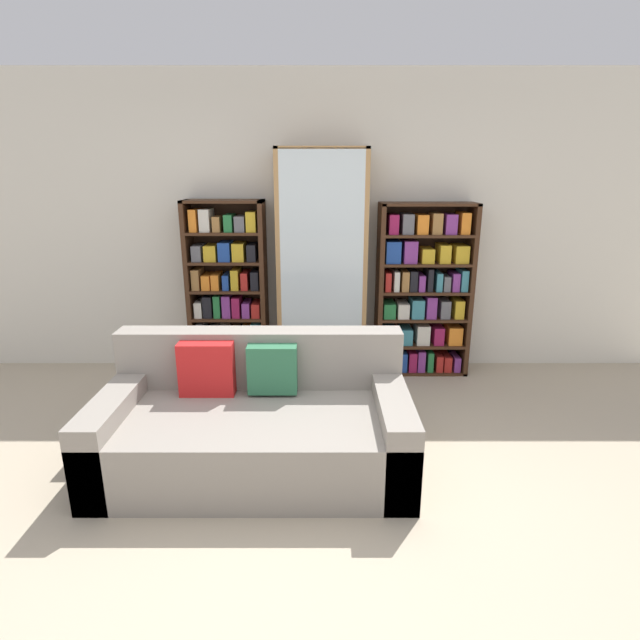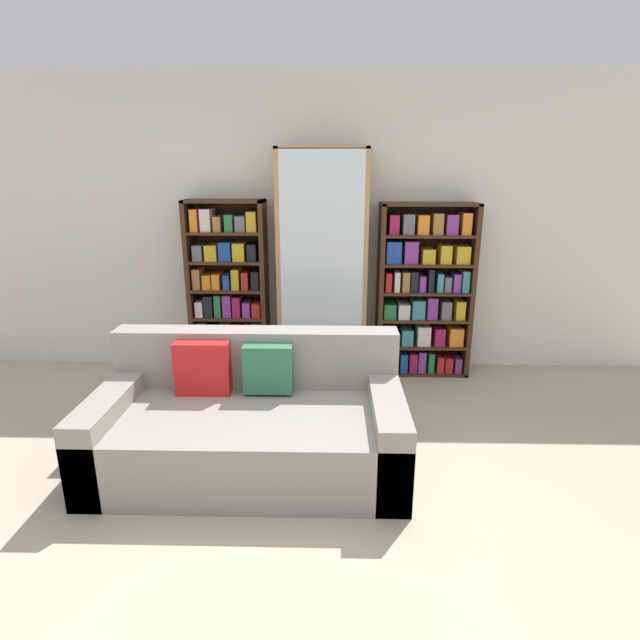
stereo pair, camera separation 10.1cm
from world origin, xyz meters
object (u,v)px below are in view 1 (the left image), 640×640
Objects in this scene: bookshelf_right at (421,292)px; display_cabinet at (320,266)px; bookshelf_left at (226,292)px; wine_bottle at (361,383)px; couch at (254,425)px.

display_cabinet is at bearing -179.06° from bookshelf_right.
bookshelf_left is at bearing 178.98° from display_cabinet.
wine_bottle is at bearing -61.10° from display_cabinet.
bookshelf_left is 4.58× the size of wine_bottle.
wine_bottle is at bearing -132.80° from bookshelf_right.
bookshelf_left reaches higher than couch.
wine_bottle is (1.21, -0.64, -0.63)m from bookshelf_left.
display_cabinet reaches higher than bookshelf_left.
couch is at bearing -74.75° from bookshelf_left.
display_cabinet is at bearing -1.02° from bookshelf_left.
bookshelf_left reaches higher than bookshelf_right.
couch is 1.73m from bookshelf_left.
couch is 1.80m from display_cabinet.
wine_bottle is at bearing -27.82° from bookshelf_left.
bookshelf_right is at bearing 47.20° from wine_bottle.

